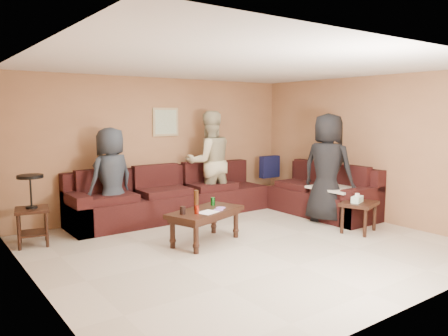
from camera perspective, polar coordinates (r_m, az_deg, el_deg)
name	(u,v)px	position (r m, az deg, el deg)	size (l,w,h in m)	color
room	(246,128)	(6.03, 2.84, 5.25)	(5.60, 5.50, 2.50)	beige
sectional_sofa	(228,199)	(7.88, 0.47, -4.07)	(4.65, 2.90, 0.97)	black
coffee_table	(205,215)	(6.32, -2.47, -6.14)	(1.28, 0.91, 0.76)	black
end_table_left	(32,209)	(6.73, -23.81, -4.89)	(0.53, 0.53, 1.01)	black
side_table_right	(359,206)	(7.18, 17.19, -4.80)	(0.70, 0.63, 0.62)	black
waste_bin	(208,215)	(7.52, -2.16, -6.11)	(0.23, 0.23, 0.27)	black
wall_art	(166,122)	(8.15, -7.64, 5.98)	(0.52, 0.04, 0.52)	tan
person_left	(111,178)	(7.25, -14.50, -1.31)	(0.80, 0.52, 1.64)	#272D36
person_middle	(209,162)	(8.15, -1.92, 0.76)	(0.93, 0.72, 1.90)	tan
person_right	(328,168)	(7.60, 13.37, -0.06)	(0.91, 0.59, 1.86)	black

